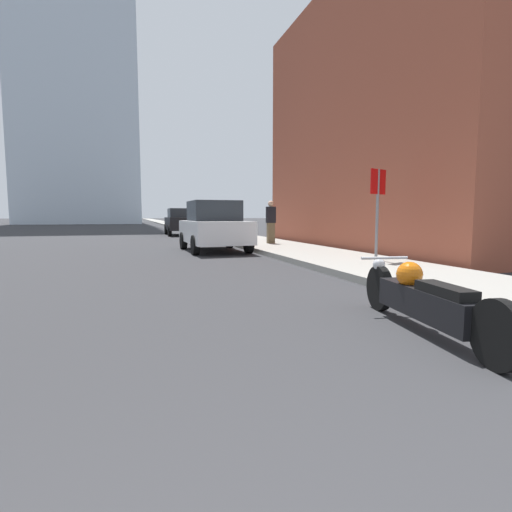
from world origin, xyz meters
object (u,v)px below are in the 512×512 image
(parked_car_black, at_px, (180,222))
(pedestrian, at_px, (271,222))
(motorcycle, at_px, (423,299))
(parked_car_white, at_px, (214,227))
(stop_sign, at_px, (378,198))

(parked_car_black, distance_m, pedestrian, 11.07)
(motorcycle, distance_m, pedestrian, 11.73)
(parked_car_white, height_order, pedestrian, pedestrian)
(parked_car_black, height_order, pedestrian, pedestrian)
(motorcycle, bearing_deg, parked_car_white, 99.86)
(stop_sign, bearing_deg, motorcycle, -119.22)
(parked_car_white, bearing_deg, stop_sign, -62.18)
(parked_car_black, height_order, stop_sign, stop_sign)
(motorcycle, bearing_deg, stop_sign, 69.56)
(motorcycle, relative_size, pedestrian, 1.59)
(parked_car_black, xyz_separation_m, pedestrian, (2.31, -10.83, 0.15))
(motorcycle, distance_m, parked_car_black, 22.31)
(parked_car_black, distance_m, stop_sign, 17.53)
(stop_sign, height_order, pedestrian, stop_sign)
(parked_car_white, bearing_deg, motorcycle, -90.62)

